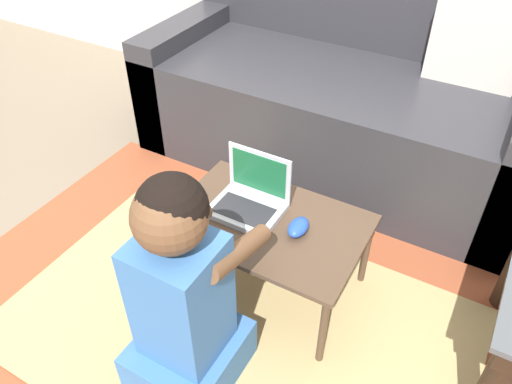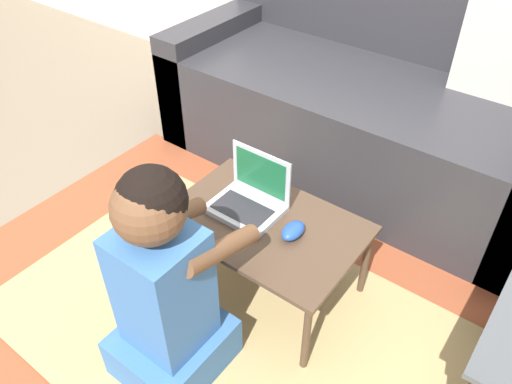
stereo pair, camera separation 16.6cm
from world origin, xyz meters
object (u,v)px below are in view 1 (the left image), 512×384
(laptop_desk, at_px, (267,228))
(laptop, at_px, (250,201))
(couch, at_px, (343,102))
(person_seated, at_px, (183,297))
(computer_mouse, at_px, (298,227))

(laptop_desk, relative_size, laptop, 2.74)
(laptop_desk, height_order, laptop, laptop)
(couch, relative_size, person_seated, 2.31)
(computer_mouse, bearing_deg, laptop, 173.58)
(laptop, xyz_separation_m, person_seated, (0.05, -0.44, 0.00))
(laptop_desk, distance_m, person_seated, 0.42)
(couch, distance_m, laptop_desk, 0.91)
(laptop_desk, xyz_separation_m, computer_mouse, (0.11, 0.00, 0.05))
(laptop_desk, bearing_deg, couch, 96.10)
(couch, xyz_separation_m, laptop_desk, (0.10, -0.91, -0.00))
(laptop_desk, distance_m, computer_mouse, 0.12)
(person_seated, bearing_deg, couch, 92.61)
(couch, distance_m, person_seated, 1.33)
(couch, distance_m, computer_mouse, 0.93)
(laptop_desk, bearing_deg, laptop, 162.50)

